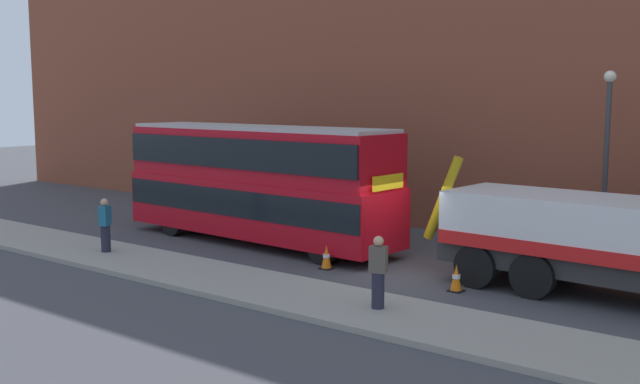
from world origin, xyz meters
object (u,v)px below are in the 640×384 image
Objects in this scene: recovery_tow_truck at (640,234)px; traffic_cone_midway at (456,279)px; street_lamp at (606,149)px; pedestrian_bystander at (378,273)px; traffic_cone_near_bus at (326,258)px; pedestrian_onlooker at (105,226)px; double_decker_bus at (257,179)px.

recovery_tow_truck is 4.58m from traffic_cone_midway.
street_lamp is (-2.14, 4.34, 1.71)m from recovery_tow_truck.
traffic_cone_near_bus is at bearing 34.34° from pedestrian_bystander.
pedestrian_onlooker and pedestrian_bystander have the same top height.
pedestrian_bystander is at bearing -26.91° from double_decker_bus.
street_lamp is at bearing 25.42° from double_decker_bus.
double_decker_bus reaches higher than recovery_tow_truck.
recovery_tow_truck is 12.55m from double_decker_bus.
double_decker_bus is at bearing 158.68° from traffic_cone_near_bus.
recovery_tow_truck is 1.75× the size of street_lamp.
double_decker_bus reaches higher than traffic_cone_midway.
pedestrian_bystander is 0.29× the size of street_lamp.
traffic_cone_midway is 0.12× the size of street_lamp.
street_lamp is (10.39, 4.31, 1.24)m from double_decker_bus.
street_lamp reaches higher than recovery_tow_truck.
recovery_tow_truck reaches higher than traffic_cone_near_bus.
street_lamp is at bearing -32.84° from pedestrian_bystander.
pedestrian_onlooker is at bearing -164.72° from traffic_cone_midway.
traffic_cone_midway is (4.20, 0.05, 0.00)m from traffic_cone_near_bus.
traffic_cone_midway is at bearing -7.91° from double_decker_bus.
recovery_tow_truck reaches higher than pedestrian_bystander.
double_decker_bus is 9.27m from pedestrian_bystander.
traffic_cone_midway is at bearing 0.75° from traffic_cone_near_bus.
pedestrian_bystander is at bearing -105.25° from street_lamp.
traffic_cone_near_bus is at bearing -165.84° from recovery_tow_truck.
traffic_cone_near_bus is at bearing -179.25° from traffic_cone_midway.
pedestrian_onlooker reaches higher than traffic_cone_midway.
recovery_tow_truck reaches higher than traffic_cone_midway.
double_decker_bus is 5.28m from pedestrian_onlooker.
double_decker_bus is at bearing -157.45° from street_lamp.
pedestrian_onlooker is (-2.33, -4.57, -1.25)m from double_decker_bus.
double_decker_bus is 6.51× the size of pedestrian_onlooker.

